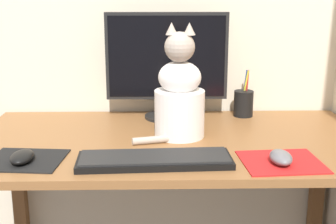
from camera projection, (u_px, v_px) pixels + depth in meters
The scene contains 9 objects.
desk at pixel (171, 165), 1.59m from camera, with size 1.32×0.70×0.72m.
monitor at pixel (167, 63), 1.75m from camera, with size 0.46×0.17×0.40m.
keyboard at pixel (155, 160), 1.34m from camera, with size 0.45×0.16×0.02m.
mousepad_left at pixel (26, 160), 1.36m from camera, with size 0.23×0.21×0.00m.
mousepad_right at pixel (281, 162), 1.34m from camera, with size 0.24×0.21×0.00m.
computer_mouse_left at pixel (22, 157), 1.34m from camera, with size 0.06×0.11×0.03m.
computer_mouse_right at pixel (281, 157), 1.32m from camera, with size 0.06×0.10×0.04m.
cat at pixel (179, 95), 1.55m from camera, with size 0.25×0.20×0.38m.
pen_cup at pixel (244, 103), 1.82m from camera, with size 0.07×0.07×0.18m.
Camera 1 is at (-0.04, -1.48, 1.21)m, focal length 50.00 mm.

